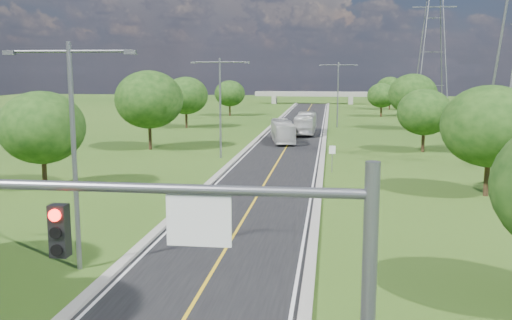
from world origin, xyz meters
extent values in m
plane|color=#274B15|center=(0.00, 60.00, 0.00)|extent=(260.00, 260.00, 0.00)
cube|color=black|center=(0.00, 66.00, 0.03)|extent=(8.00, 150.00, 0.06)
cube|color=gray|center=(-4.25, 66.00, 0.11)|extent=(0.50, 150.00, 0.22)
cube|color=gray|center=(4.25, 66.00, 0.11)|extent=(0.50, 150.00, 0.22)
cylinder|color=slate|center=(1.60, -1.00, 6.60)|extent=(8.40, 0.20, 0.20)
cube|color=black|center=(-0.20, -1.00, 5.70)|extent=(0.35, 0.28, 1.05)
cylinder|color=#FF140C|center=(-0.20, -1.16, 6.05)|extent=(0.24, 0.06, 0.24)
cube|color=white|center=(2.60, -1.00, 6.00)|extent=(1.25, 0.06, 1.00)
cylinder|color=slate|center=(5.20, 38.00, 1.20)|extent=(0.08, 0.08, 2.40)
cube|color=white|center=(5.20, 37.97, 2.00)|extent=(0.55, 0.04, 0.70)
cube|color=gray|center=(-10.00, 140.00, 1.00)|extent=(1.20, 3.00, 2.00)
cube|color=gray|center=(10.00, 140.00, 1.00)|extent=(1.20, 3.00, 2.00)
cube|color=gray|center=(0.00, 140.00, 2.60)|extent=(30.00, 3.00, 1.20)
cylinder|color=slate|center=(-6.00, 12.00, 5.00)|extent=(0.22, 0.22, 10.00)
cylinder|color=slate|center=(-7.40, 12.00, 9.60)|extent=(2.80, 0.12, 0.12)
cylinder|color=slate|center=(-4.60, 12.00, 9.60)|extent=(2.80, 0.12, 0.12)
cube|color=slate|center=(-8.70, 12.00, 9.55)|extent=(0.50, 0.25, 0.18)
cube|color=slate|center=(-3.30, 12.00, 9.55)|extent=(0.50, 0.25, 0.18)
cylinder|color=slate|center=(-6.00, 45.00, 5.00)|extent=(0.22, 0.22, 10.00)
cylinder|color=slate|center=(-7.40, 45.00, 9.60)|extent=(2.80, 0.12, 0.12)
cylinder|color=slate|center=(-4.60, 45.00, 9.60)|extent=(2.80, 0.12, 0.12)
cube|color=slate|center=(-8.70, 45.00, 9.55)|extent=(0.50, 0.25, 0.18)
cube|color=slate|center=(-3.30, 45.00, 9.55)|extent=(0.50, 0.25, 0.18)
cylinder|color=slate|center=(6.00, 78.00, 5.00)|extent=(0.22, 0.22, 10.00)
cylinder|color=slate|center=(4.60, 78.00, 9.60)|extent=(2.80, 0.12, 0.12)
cylinder|color=slate|center=(7.40, 78.00, 9.60)|extent=(2.80, 0.12, 0.12)
cube|color=slate|center=(3.30, 78.00, 9.55)|extent=(0.50, 0.25, 0.18)
cube|color=slate|center=(8.70, 78.00, 9.55)|extent=(0.50, 0.25, 0.18)
cube|color=slate|center=(26.00, 115.00, 21.84)|extent=(9.00, 0.25, 0.25)
cylinder|color=black|center=(-16.00, 28.00, 1.35)|extent=(0.36, 0.36, 2.70)
ellipsoid|color=#14350E|center=(-16.00, 28.00, 4.65)|extent=(6.30, 6.30, 5.36)
cylinder|color=black|center=(-15.00, 50.00, 1.62)|extent=(0.36, 0.36, 3.24)
ellipsoid|color=#14350E|center=(-15.00, 50.00, 5.58)|extent=(7.56, 7.56, 6.43)
cylinder|color=black|center=(-17.00, 74.00, 1.44)|extent=(0.36, 0.36, 2.88)
ellipsoid|color=#14350E|center=(-17.00, 74.00, 4.96)|extent=(6.72, 6.72, 5.71)
cylinder|color=black|center=(-14.50, 98.00, 1.26)|extent=(0.36, 0.36, 2.52)
ellipsoid|color=#14350E|center=(-14.50, 98.00, 4.34)|extent=(5.88, 5.88, 5.00)
cylinder|color=black|center=(16.00, 30.00, 1.44)|extent=(0.36, 0.36, 2.88)
ellipsoid|color=#14350E|center=(16.00, 30.00, 4.96)|extent=(6.72, 6.72, 5.71)
cylinder|color=black|center=(15.00, 52.00, 1.26)|extent=(0.36, 0.36, 2.52)
ellipsoid|color=#14350E|center=(15.00, 52.00, 4.34)|extent=(5.88, 5.88, 5.00)
cylinder|color=black|center=(17.00, 76.00, 1.53)|extent=(0.36, 0.36, 3.06)
ellipsoid|color=#14350E|center=(17.00, 76.00, 5.27)|extent=(7.14, 7.14, 6.07)
cylinder|color=black|center=(14.50, 100.00, 1.17)|extent=(0.36, 0.36, 2.34)
ellipsoid|color=#14350E|center=(14.50, 100.00, 4.03)|extent=(5.46, 5.46, 4.64)
cylinder|color=black|center=(18.00, 120.00, 1.35)|extent=(0.36, 0.36, 2.70)
ellipsoid|color=#14350E|center=(18.00, 120.00, 4.65)|extent=(6.30, 6.30, 5.36)
imported|color=silver|center=(1.56, 67.59, 1.53)|extent=(2.63, 10.61, 2.94)
imported|color=silver|center=(-0.82, 58.11, 1.40)|extent=(3.88, 9.89, 2.69)
camera|label=1|loc=(5.04, -11.22, 8.81)|focal=40.00mm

